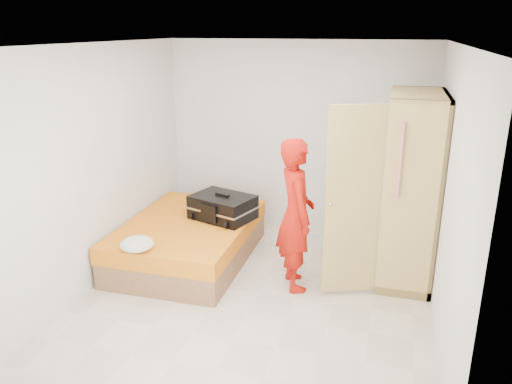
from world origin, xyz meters
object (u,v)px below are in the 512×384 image
(suitcase, at_px, (223,207))
(round_cushion, at_px, (137,244))
(person, at_px, (296,215))
(wardrobe, at_px, (405,194))
(bed, at_px, (189,240))

(suitcase, xyz_separation_m, round_cushion, (-0.57, -1.12, -0.08))
(person, bearing_deg, wardrobe, -88.43)
(person, distance_m, round_cushion, 1.71)
(bed, height_order, round_cushion, round_cushion)
(person, height_order, suitcase, person)
(person, relative_size, round_cushion, 4.67)
(suitcase, bearing_deg, round_cushion, -98.35)
(wardrobe, height_order, round_cushion, wardrobe)
(bed, relative_size, person, 1.21)
(wardrobe, height_order, person, wardrobe)
(wardrobe, xyz_separation_m, person, (-1.12, -0.56, -0.16))
(suitcase, bearing_deg, person, -8.58)
(wardrobe, xyz_separation_m, round_cushion, (-2.70, -1.16, -0.43))
(suitcase, distance_m, round_cushion, 1.26)
(wardrobe, bearing_deg, round_cushion, -156.69)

